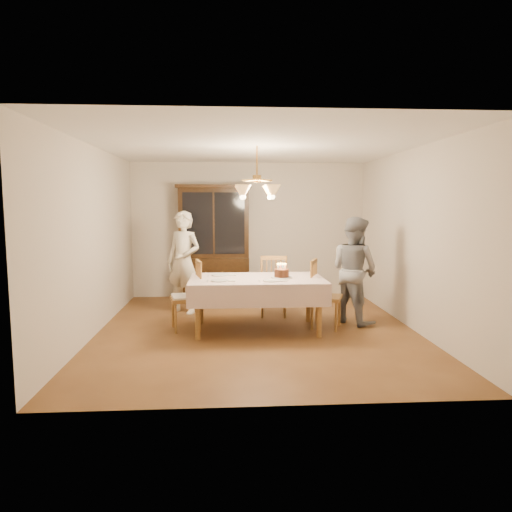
{
  "coord_description": "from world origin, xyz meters",
  "views": [
    {
      "loc": [
        -0.42,
        -6.39,
        1.79
      ],
      "look_at": [
        0.0,
        0.2,
        1.05
      ],
      "focal_mm": 32.0,
      "sensor_mm": 36.0,
      "label": 1
    }
  ],
  "objects": [
    {
      "name": "china_hutch",
      "position": [
        -0.66,
        2.25,
        1.04
      ],
      "size": [
        1.38,
        0.54,
        2.16
      ],
      "color": "black",
      "rests_on": "ground"
    },
    {
      "name": "place_setting_near_right",
      "position": [
        0.2,
        -0.28,
        0.77
      ],
      "size": [
        0.39,
        0.24,
        0.02
      ],
      "color": "white",
      "rests_on": "dining_table"
    },
    {
      "name": "birthday_cake",
      "position": [
        0.35,
        -0.02,
        0.82
      ],
      "size": [
        0.3,
        0.3,
        0.21
      ],
      "color": "white",
      "rests_on": "dining_table"
    },
    {
      "name": "ground",
      "position": [
        0.0,
        0.0,
        0.0
      ],
      "size": [
        5.0,
        5.0,
        0.0
      ],
      "primitive_type": "plane",
      "color": "brown",
      "rests_on": "ground"
    },
    {
      "name": "chair_right_end",
      "position": [
        1.01,
        0.07,
        0.44
      ],
      "size": [
        0.55,
        0.56,
        1.0
      ],
      "color": "brown",
      "rests_on": "ground"
    },
    {
      "name": "chair_far_side",
      "position": [
        0.32,
        0.82,
        0.44
      ],
      "size": [
        0.48,
        0.46,
        1.0
      ],
      "color": "brown",
      "rests_on": "ground"
    },
    {
      "name": "chandelier",
      "position": [
        -0.0,
        -0.0,
        1.98
      ],
      "size": [
        0.62,
        0.62,
        0.73
      ],
      "color": "#BF8C3F",
      "rests_on": "ground"
    },
    {
      "name": "dining_table",
      "position": [
        0.0,
        0.0,
        0.68
      ],
      "size": [
        1.9,
        1.1,
        0.76
      ],
      "color": "brown",
      "rests_on": "ground"
    },
    {
      "name": "place_setting_near_left",
      "position": [
        -0.51,
        -0.23,
        0.77
      ],
      "size": [
        0.38,
        0.24,
        0.02
      ],
      "color": "white",
      "rests_on": "dining_table"
    },
    {
      "name": "chair_left_end",
      "position": [
        -1.01,
        0.11,
        0.45
      ],
      "size": [
        0.5,
        0.52,
        1.0
      ],
      "color": "brown",
      "rests_on": "ground"
    },
    {
      "name": "room_shell",
      "position": [
        0.0,
        0.0,
        1.58
      ],
      "size": [
        5.0,
        5.0,
        5.0
      ],
      "color": "white",
      "rests_on": "ground"
    },
    {
      "name": "place_setting_far_left",
      "position": [
        -0.51,
        0.26,
        0.77
      ],
      "size": [
        0.42,
        0.27,
        0.02
      ],
      "color": "white",
      "rests_on": "dining_table"
    },
    {
      "name": "adult_in_grey",
      "position": [
        1.5,
        0.35,
        0.81
      ],
      "size": [
        0.94,
        0.99,
        1.61
      ],
      "primitive_type": "imported",
      "rotation": [
        0.0,
        0.0,
        2.16
      ],
      "color": "slate",
      "rests_on": "ground"
    },
    {
      "name": "elderly_woman",
      "position": [
        -1.14,
        1.15,
        0.85
      ],
      "size": [
        0.74,
        0.66,
        1.69
      ],
      "primitive_type": "imported",
      "rotation": [
        0.0,
        0.0,
        -0.53
      ],
      "color": "beige",
      "rests_on": "ground"
    }
  ]
}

